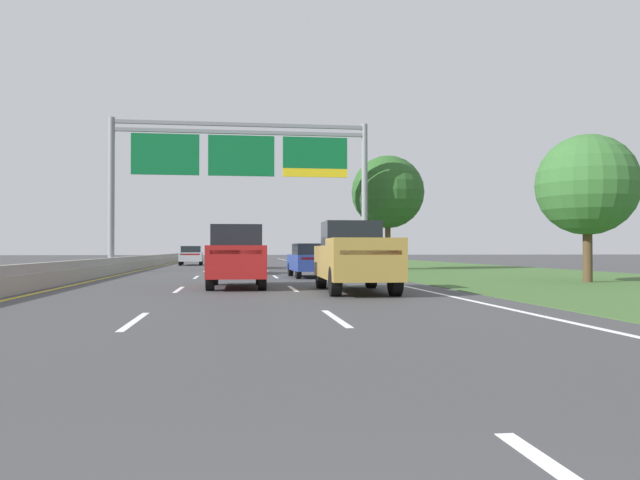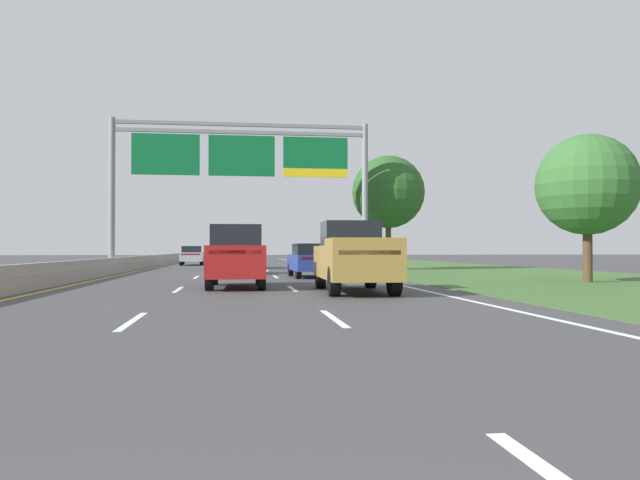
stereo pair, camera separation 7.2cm
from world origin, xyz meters
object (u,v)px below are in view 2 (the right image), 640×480
(car_white_centre_lane_sedan, at_px, (232,258))
(car_blue_right_lane_sedan, at_px, (311,260))
(roadside_tree_near, at_px, (587,185))
(roadside_tree_mid, at_px, (388,192))
(car_grey_centre_lane_suv, at_px, (239,252))
(car_silver_left_lane_sedan, at_px, (192,255))
(pickup_truck_gold, at_px, (354,257))
(overhead_sign_gantry, at_px, (242,164))
(car_red_centre_lane_suv, at_px, (236,255))

(car_white_centre_lane_sedan, height_order, car_blue_right_lane_sedan, same)
(roadside_tree_near, distance_m, roadside_tree_mid, 17.29)
(car_grey_centre_lane_suv, xyz_separation_m, car_white_centre_lane_sedan, (-0.36, -9.62, -0.28))
(car_white_centre_lane_sedan, height_order, car_silver_left_lane_sedan, same)
(pickup_truck_gold, relative_size, car_silver_left_lane_sedan, 1.23)
(overhead_sign_gantry, bearing_deg, car_red_centre_lane_suv, -91.10)
(pickup_truck_gold, relative_size, car_grey_centre_lane_suv, 1.15)
(roadside_tree_near, bearing_deg, car_white_centre_lane_sedan, 141.64)
(overhead_sign_gantry, xyz_separation_m, car_silver_left_lane_sedan, (-3.96, 15.90, -5.50))
(car_white_centre_lane_sedan, bearing_deg, car_grey_centre_lane_suv, -3.82)
(pickup_truck_gold, relative_size, car_blue_right_lane_sedan, 1.23)
(overhead_sign_gantry, height_order, car_white_centre_lane_sedan, overhead_sign_gantry)
(pickup_truck_gold, distance_m, roadside_tree_near, 11.10)
(car_silver_left_lane_sedan, bearing_deg, car_red_centre_lane_suv, -174.88)
(overhead_sign_gantry, height_order, car_grey_centre_lane_suv, overhead_sign_gantry)
(car_grey_centre_lane_suv, relative_size, car_blue_right_lane_sedan, 1.07)
(car_silver_left_lane_sedan, relative_size, roadside_tree_near, 0.77)
(car_white_centre_lane_sedan, xyz_separation_m, car_blue_right_lane_sedan, (3.70, -4.76, 0.00))
(pickup_truck_gold, xyz_separation_m, car_blue_right_lane_sedan, (-0.13, 10.08, -0.26))
(roadside_tree_near, bearing_deg, pickup_truck_gold, -158.86)
(overhead_sign_gantry, distance_m, car_red_centre_lane_suv, 16.07)
(pickup_truck_gold, bearing_deg, car_red_centre_lane_suv, 55.96)
(car_blue_right_lane_sedan, bearing_deg, car_grey_centre_lane_suv, 11.49)
(overhead_sign_gantry, relative_size, car_red_centre_lane_suv, 3.19)
(car_grey_centre_lane_suv, xyz_separation_m, car_blue_right_lane_sedan, (3.34, -14.38, -0.28))
(overhead_sign_gantry, relative_size, pickup_truck_gold, 2.76)
(car_red_centre_lane_suv, relative_size, car_white_centre_lane_sedan, 1.06)
(car_grey_centre_lane_suv, relative_size, car_silver_left_lane_sedan, 1.07)
(overhead_sign_gantry, height_order, car_red_centre_lane_suv, overhead_sign_gantry)
(car_white_centre_lane_sedan, distance_m, car_blue_right_lane_sedan, 6.03)
(roadside_tree_near, xyz_separation_m, roadside_tree_mid, (-3.87, 16.81, 1.19))
(overhead_sign_gantry, bearing_deg, car_white_centre_lane_sedan, -99.92)
(car_grey_centre_lane_suv, distance_m, roadside_tree_near, 24.76)
(car_red_centre_lane_suv, bearing_deg, car_grey_centre_lane_suv, 0.26)
(car_blue_right_lane_sedan, relative_size, car_silver_left_lane_sedan, 1.00)
(car_white_centre_lane_sedan, height_order, roadside_tree_mid, roadside_tree_mid)
(overhead_sign_gantry, xyz_separation_m, car_blue_right_lane_sedan, (3.18, -7.71, -5.50))
(car_grey_centre_lane_suv, relative_size, roadside_tree_mid, 0.64)
(pickup_truck_gold, xyz_separation_m, car_red_centre_lane_suv, (-3.60, 2.59, 0.02))
(car_silver_left_lane_sedan, xyz_separation_m, roadside_tree_near, (17.30, -29.82, 3.01))
(roadside_tree_mid, bearing_deg, car_grey_centre_lane_suv, 158.59)
(car_grey_centre_lane_suv, bearing_deg, car_blue_right_lane_sedan, -168.16)
(roadside_tree_near, bearing_deg, car_silver_left_lane_sedan, 120.13)
(overhead_sign_gantry, bearing_deg, car_grey_centre_lane_suv, 91.30)
(overhead_sign_gantry, bearing_deg, car_silver_left_lane_sedan, 104.00)
(car_white_centre_lane_sedan, bearing_deg, car_blue_right_lane_sedan, -143.82)
(roadside_tree_near, bearing_deg, overhead_sign_gantry, 133.79)
(car_red_centre_lane_suv, height_order, car_white_centre_lane_sedan, car_red_centre_lane_suv)
(pickup_truck_gold, height_order, car_blue_right_lane_sedan, pickup_truck_gold)
(car_grey_centre_lane_suv, distance_m, roadside_tree_mid, 11.05)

